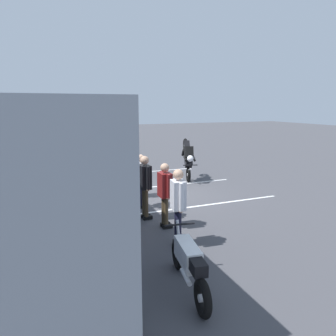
# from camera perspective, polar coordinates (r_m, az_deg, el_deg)

# --- Properties ---
(ground_plane) EXTENTS (80.00, 80.00, 0.00)m
(ground_plane) POSITION_cam_1_polar(r_m,az_deg,el_deg) (11.39, -2.26, -4.67)
(ground_plane) COLOR #424247
(tour_bus) EXTENTS (11.13, 2.76, 3.25)m
(tour_bus) POSITION_cam_1_polar(r_m,az_deg,el_deg) (8.76, -23.72, 0.55)
(tour_bus) COLOR #8C939E
(tour_bus) RESTS_ON ground_plane
(spectator_far_left) EXTENTS (0.58, 0.36, 1.78)m
(spectator_far_left) POSITION_cam_1_polar(r_m,az_deg,el_deg) (6.99, 1.85, -5.98)
(spectator_far_left) COLOR black
(spectator_far_left) RESTS_ON ground_plane
(spectator_left) EXTENTS (0.57, 0.32, 1.71)m
(spectator_left) POSITION_cam_1_polar(r_m,az_deg,el_deg) (8.02, -0.57, -4.02)
(spectator_left) COLOR #473823
(spectator_left) RESTS_ON ground_plane
(spectator_centre) EXTENTS (0.57, 0.32, 1.79)m
(spectator_centre) POSITION_cam_1_polar(r_m,az_deg,el_deg) (8.65, -4.23, -2.52)
(spectator_centre) COLOR #473823
(spectator_centre) RESTS_ON ground_plane
(spectator_right) EXTENTS (0.57, 0.39, 1.68)m
(spectator_right) POSITION_cam_1_polar(r_m,az_deg,el_deg) (9.66, -4.92, -1.56)
(spectator_right) COLOR black
(spectator_right) RESTS_ON ground_plane
(spectator_far_right) EXTENTS (0.58, 0.36, 1.82)m
(spectator_far_right) POSITION_cam_1_polar(r_m,az_deg,el_deg) (10.75, -6.53, 0.27)
(spectator_far_right) COLOR black
(spectator_far_right) RESTS_ON ground_plane
(parked_motorcycle_silver) EXTENTS (2.04, 0.66, 0.99)m
(parked_motorcycle_silver) POSITION_cam_1_polar(r_m,az_deg,el_deg) (5.61, 3.83, -17.01)
(parked_motorcycle_silver) COLOR black
(parked_motorcycle_silver) RESTS_ON ground_plane
(stunt_motorcycle) EXTENTS (1.86, 0.88, 1.84)m
(stunt_motorcycle) POSITION_cam_1_polar(r_m,az_deg,el_deg) (13.13, 3.63, 2.14)
(stunt_motorcycle) COLOR black
(stunt_motorcycle) RESTS_ON ground_plane
(traffic_cone) EXTENTS (0.34, 0.34, 0.63)m
(traffic_cone) POSITION_cam_1_polar(r_m,az_deg,el_deg) (11.26, 0.61, -3.24)
(traffic_cone) COLOR orange
(traffic_cone) RESTS_ON ground_plane
(bay_line_a) EXTENTS (0.18, 4.96, 0.01)m
(bay_line_a) POSITION_cam_1_polar(r_m,az_deg,el_deg) (10.29, 8.10, -6.52)
(bay_line_a) COLOR white
(bay_line_a) RESTS_ON ground_plane
(bay_line_b) EXTENTS (0.18, 4.66, 0.01)m
(bay_line_b) POSITION_cam_1_polar(r_m,az_deg,el_deg) (12.66, 1.60, -3.01)
(bay_line_b) COLOR white
(bay_line_b) RESTS_ON ground_plane
(bay_line_c) EXTENTS (0.17, 4.09, 0.01)m
(bay_line_c) POSITION_cam_1_polar(r_m,az_deg,el_deg) (15.16, -2.78, -0.60)
(bay_line_c) COLOR white
(bay_line_c) RESTS_ON ground_plane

